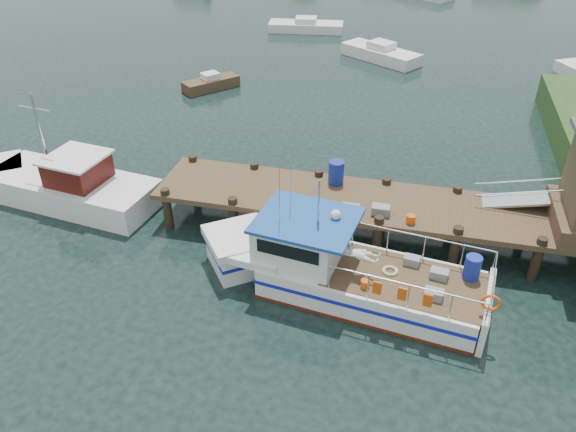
% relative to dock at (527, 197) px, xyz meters
% --- Properties ---
extents(ground_plane, '(160.00, 160.00, 0.00)m').
position_rel_dock_xyz_m(ground_plane, '(-6.51, -0.01, -2.24)').
color(ground_plane, black).
extents(dock, '(16.60, 3.00, 4.78)m').
position_rel_dock_xyz_m(dock, '(0.00, 0.00, 0.00)').
color(dock, '#4B3723').
rests_on(dock, ground).
extents(lobster_boat, '(9.32, 3.77, 4.48)m').
position_rel_dock_xyz_m(lobster_boat, '(-5.57, -3.27, -1.43)').
color(lobster_boat, silver).
rests_on(lobster_boat, ground).
extents(work_boat, '(8.27, 3.42, 4.32)m').
position_rel_dock_xyz_m(work_boat, '(-16.75, -0.48, -1.56)').
color(work_boat, silver).
rests_on(work_boat, ground).
extents(moored_rowboat, '(2.95, 3.18, 0.94)m').
position_rel_dock_xyz_m(moored_rowboat, '(-15.44, 12.37, -1.89)').
color(moored_rowboat, '#4B3723').
rests_on(moored_rowboat, ground).
extents(moored_a, '(5.73, 2.53, 1.02)m').
position_rel_dock_xyz_m(moored_a, '(-12.72, 25.62, -1.86)').
color(moored_a, silver).
rests_on(moored_a, ground).
extents(moored_b, '(5.49, 4.43, 1.18)m').
position_rel_dock_xyz_m(moored_b, '(-6.52, 20.00, -1.80)').
color(moored_b, silver).
rests_on(moored_b, ground).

